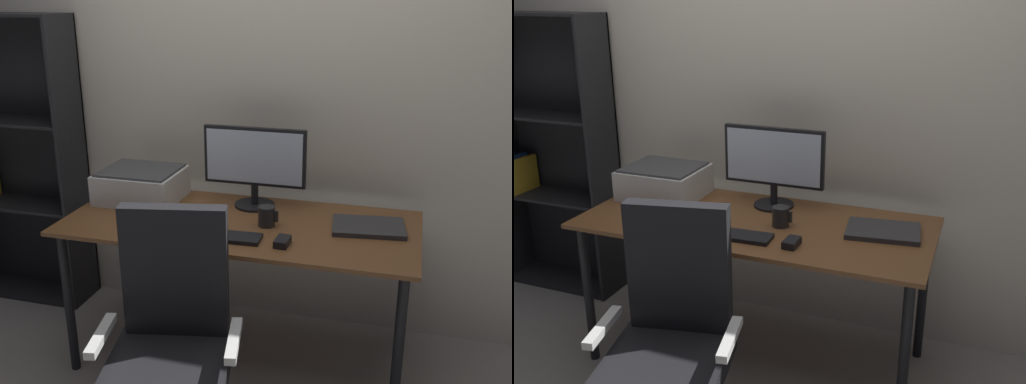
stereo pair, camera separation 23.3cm
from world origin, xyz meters
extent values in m
plane|color=gray|center=(0.00, 0.00, 0.00)|extent=(12.00, 12.00, 0.00)
cube|color=beige|center=(0.00, 0.53, 1.30)|extent=(6.40, 0.10, 2.60)
cube|color=brown|center=(0.00, 0.00, 0.73)|extent=(1.64, 0.72, 0.02)
cylinder|color=black|center=(-0.76, -0.30, 0.36)|extent=(0.04, 0.04, 0.72)
cylinder|color=black|center=(0.76, -0.30, 0.36)|extent=(0.04, 0.04, 0.72)
cylinder|color=black|center=(-0.76, 0.30, 0.36)|extent=(0.04, 0.04, 0.72)
cylinder|color=black|center=(0.76, 0.30, 0.36)|extent=(0.04, 0.04, 0.72)
cylinder|color=black|center=(0.01, 0.22, 0.75)|extent=(0.20, 0.20, 0.01)
cylinder|color=black|center=(0.01, 0.22, 0.80)|extent=(0.04, 0.04, 0.10)
cube|color=black|center=(0.01, 0.22, 1.00)|extent=(0.51, 0.03, 0.29)
cube|color=silver|center=(0.01, 0.21, 1.00)|extent=(0.48, 0.01, 0.26)
cube|color=black|center=(0.01, -0.21, 0.75)|extent=(0.29, 0.12, 0.02)
cube|color=black|center=(0.25, -0.21, 0.76)|extent=(0.06, 0.10, 0.03)
cylinder|color=black|center=(0.13, -0.02, 0.79)|extent=(0.08, 0.08, 0.09)
cube|color=black|center=(0.18, -0.02, 0.79)|extent=(0.02, 0.01, 0.05)
cube|color=#2D2D30|center=(0.58, 0.07, 0.75)|extent=(0.35, 0.27, 0.02)
cube|color=silver|center=(-0.58, 0.16, 0.81)|extent=(0.40, 0.34, 0.15)
cube|color=#424244|center=(-0.58, 0.16, 0.90)|extent=(0.37, 0.31, 0.01)
cube|color=white|center=(-0.25, -0.24, 0.74)|extent=(0.26, 0.33, 0.00)
cube|color=black|center=(-0.04, -0.78, 0.45)|extent=(0.52, 0.52, 0.08)
cube|color=black|center=(-0.08, -0.57, 0.75)|extent=(0.41, 0.15, 0.52)
cube|color=silver|center=(-0.28, -0.81, 0.58)|extent=(0.09, 0.26, 0.03)
cube|color=silver|center=(0.19, -0.71, 0.58)|extent=(0.09, 0.26, 0.03)
cube|color=black|center=(-1.07, 0.32, 0.82)|extent=(0.02, 0.28, 1.65)
cube|color=black|center=(-1.44, 0.45, 0.82)|extent=(0.77, 0.01, 1.65)
cube|color=black|center=(-1.44, 0.32, 0.01)|extent=(0.73, 0.26, 0.02)
cube|color=black|center=(-1.44, 0.32, 0.58)|extent=(0.73, 0.26, 0.02)
cube|color=black|center=(-1.44, 0.32, 1.07)|extent=(0.73, 0.26, 0.02)
camera|label=1|loc=(0.74, -2.39, 1.74)|focal=40.69mm
camera|label=2|loc=(0.96, -2.32, 1.74)|focal=40.69mm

